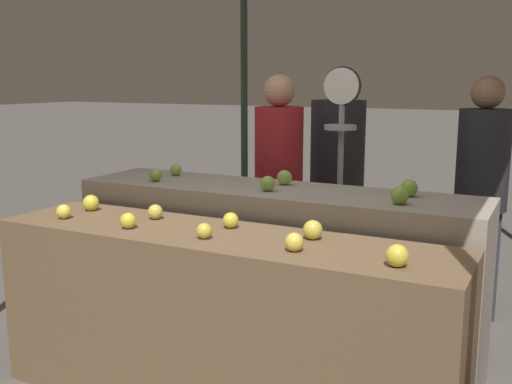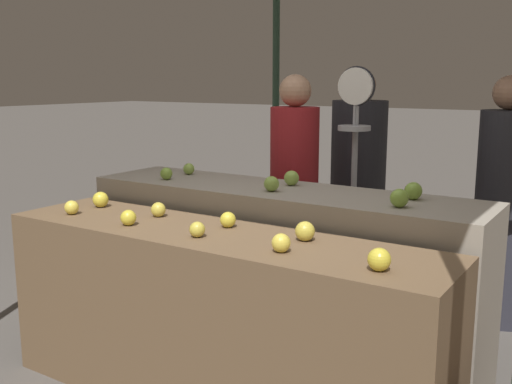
{
  "view_description": "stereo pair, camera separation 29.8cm",
  "coord_description": "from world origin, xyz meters",
  "px_view_note": "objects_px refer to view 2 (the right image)",
  "views": [
    {
      "loc": [
        1.38,
        -2.31,
        1.57
      ],
      "look_at": [
        0.04,
        0.3,
        1.02
      ],
      "focal_mm": 42.0,
      "sensor_mm": 36.0,
      "label": 1
    },
    {
      "loc": [
        1.64,
        -2.16,
        1.57
      ],
      "look_at": [
        0.04,
        0.3,
        1.02
      ],
      "focal_mm": 42.0,
      "sensor_mm": 36.0,
      "label": 2
    }
  ],
  "objects_px": {
    "person_vendor_at_scale": "(294,177)",
    "produce_scale": "(354,144)",
    "person_customer_right": "(503,186)",
    "person_customer_left": "(358,168)"
  },
  "relations": [
    {
      "from": "person_vendor_at_scale",
      "to": "produce_scale",
      "type": "bearing_deg",
      "value": -173.67
    },
    {
      "from": "produce_scale",
      "to": "person_customer_left",
      "type": "height_order",
      "value": "produce_scale"
    },
    {
      "from": "produce_scale",
      "to": "person_customer_right",
      "type": "bearing_deg",
      "value": 31.32
    },
    {
      "from": "person_customer_left",
      "to": "person_customer_right",
      "type": "bearing_deg",
      "value": -175.95
    },
    {
      "from": "produce_scale",
      "to": "person_vendor_at_scale",
      "type": "distance_m",
      "value": 0.51
    },
    {
      "from": "person_vendor_at_scale",
      "to": "person_customer_right",
      "type": "xyz_separation_m",
      "value": [
        1.24,
        0.44,
        -0.01
      ]
    },
    {
      "from": "produce_scale",
      "to": "person_vendor_at_scale",
      "type": "height_order",
      "value": "produce_scale"
    },
    {
      "from": "produce_scale",
      "to": "person_customer_right",
      "type": "xyz_separation_m",
      "value": [
        0.79,
        0.48,
        -0.25
      ]
    },
    {
      "from": "person_vendor_at_scale",
      "to": "person_customer_left",
      "type": "distance_m",
      "value": 0.62
    },
    {
      "from": "produce_scale",
      "to": "person_customer_left",
      "type": "bearing_deg",
      "value": 110.73
    }
  ]
}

